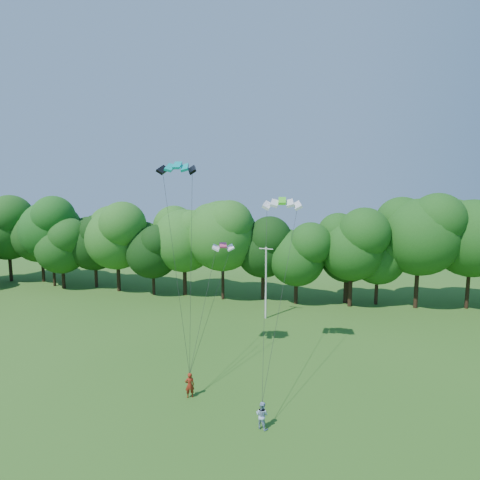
# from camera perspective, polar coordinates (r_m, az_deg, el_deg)

# --- Properties ---
(utility_pole) EXTENTS (1.53, 0.52, 7.84)m
(utility_pole) POSITION_cam_1_polar(r_m,az_deg,el_deg) (40.54, 3.96, -6.39)
(utility_pole) COLOR silver
(utility_pole) RESTS_ON ground
(kite_flyer_left) EXTENTS (0.74, 0.65, 1.71)m
(kite_flyer_left) POSITION_cam_1_polar(r_m,az_deg,el_deg) (26.90, -7.67, -21.06)
(kite_flyer_left) COLOR maroon
(kite_flyer_left) RESTS_ON ground
(kite_flyer_right) EXTENTS (0.96, 0.87, 1.61)m
(kite_flyer_right) POSITION_cam_1_polar(r_m,az_deg,el_deg) (23.90, 3.37, -25.09)
(kite_flyer_right) COLOR #96B0D1
(kite_flyer_right) RESTS_ON ground
(kite_teal) EXTENTS (2.80, 1.58, 0.63)m
(kite_teal) POSITION_cam_1_polar(r_m,az_deg,el_deg) (27.43, -9.53, 11.15)
(kite_teal) COLOR #05A1A0
(kite_teal) RESTS_ON ground
(kite_green) EXTENTS (3.01, 1.53, 0.59)m
(kite_green) POSITION_cam_1_polar(r_m,az_deg,el_deg) (29.21, 6.45, 5.93)
(kite_green) COLOR #4CE822
(kite_green) RESTS_ON ground
(kite_pink) EXTENTS (1.88, 1.28, 0.36)m
(kite_pink) POSITION_cam_1_polar(r_m,az_deg,el_deg) (29.65, -2.60, -0.79)
(kite_pink) COLOR #C73765
(kite_pink) RESTS_ON ground
(tree_back_west) EXTENTS (9.41, 9.41, 13.69)m
(tree_back_west) POSITION_cam_1_polar(r_m,az_deg,el_deg) (60.15, -26.83, 1.66)
(tree_back_west) COLOR #322314
(tree_back_west) RESTS_ON ground
(tree_back_center) EXTENTS (7.28, 7.28, 10.59)m
(tree_back_center) POSITION_cam_1_polar(r_m,az_deg,el_deg) (47.55, 16.03, -1.47)
(tree_back_center) COLOR #342014
(tree_back_center) RESTS_ON ground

